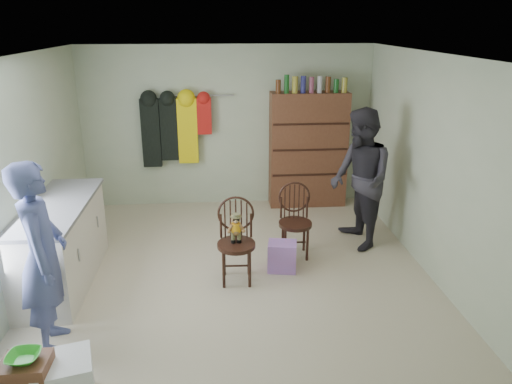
{
  "coord_description": "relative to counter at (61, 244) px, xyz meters",
  "views": [
    {
      "loc": [
        -0.21,
        -5.23,
        2.83
      ],
      "look_at": [
        0.25,
        0.2,
        0.95
      ],
      "focal_mm": 35.0,
      "sensor_mm": 36.0,
      "label": 1
    }
  ],
  "objects": [
    {
      "name": "plastic_tub",
      "position": [
        0.54,
        -1.99,
        -0.27
      ],
      "size": [
        0.52,
        0.5,
        0.41
      ],
      "primitive_type": "cube",
      "rotation": [
        0.0,
        0.0,
        0.27
      ],
      "color": "white",
      "rests_on": "ground"
    },
    {
      "name": "coat_rack",
      "position": [
        1.12,
        2.38,
        0.78
      ],
      "size": [
        1.42,
        0.12,
        1.09
      ],
      "color": "#99999E",
      "rests_on": "ground"
    },
    {
      "name": "bowl",
      "position": [
        0.31,
        -2.08,
        0.05
      ],
      "size": [
        0.24,
        0.24,
        0.06
      ],
      "primitive_type": "imported",
      "color": "green",
      "rests_on": "stool"
    },
    {
      "name": "striped_bag",
      "position": [
        2.5,
        0.07,
        -0.3
      ],
      "size": [
        0.37,
        0.31,
        0.35
      ],
      "primitive_type": "cube",
      "rotation": [
        0.0,
        0.0,
        -0.17
      ],
      "color": "#E572CE",
      "rests_on": "ground"
    },
    {
      "name": "counter",
      "position": [
        0.0,
        0.0,
        0.0
      ],
      "size": [
        0.64,
        1.86,
        0.94
      ],
      "color": "silver",
      "rests_on": "ground"
    },
    {
      "name": "room_walls",
      "position": [
        1.95,
        0.53,
        1.11
      ],
      "size": [
        5.0,
        5.0,
        5.0
      ],
      "color": "beige",
      "rests_on": "ground"
    },
    {
      "name": "chair_far",
      "position": [
        2.71,
        0.49,
        0.03
      ],
      "size": [
        0.43,
        0.43,
        0.93
      ],
      "rotation": [
        0.0,
        0.0,
        -0.03
      ],
      "color": "#351B12",
      "rests_on": "ground"
    },
    {
      "name": "ground_plane",
      "position": [
        1.95,
        0.0,
        -0.47
      ],
      "size": [
        5.0,
        5.0,
        0.0
      ],
      "primitive_type": "plane",
      "color": "beige",
      "rests_on": "ground"
    },
    {
      "name": "chair_front",
      "position": [
        1.95,
        -0.1,
        0.07
      ],
      "size": [
        0.45,
        0.45,
        0.97
      ],
      "rotation": [
        0.0,
        0.0,
        -0.04
      ],
      "color": "#351B12",
      "rests_on": "ground"
    },
    {
      "name": "person_left",
      "position": [
        0.22,
        -1.18,
        0.4
      ],
      "size": [
        0.55,
        0.71,
        1.75
      ],
      "primitive_type": "imported",
      "rotation": [
        0.0,
        0.0,
        1.79
      ],
      "color": "#4D578E",
      "rests_on": "ground"
    },
    {
      "name": "person_right",
      "position": [
        3.58,
        0.69,
        0.44
      ],
      "size": [
        0.79,
        0.96,
        1.82
      ],
      "primitive_type": "imported",
      "rotation": [
        0.0,
        0.0,
        -1.46
      ],
      "color": "#2D2B33",
      "rests_on": "ground"
    },
    {
      "name": "dresser",
      "position": [
        3.2,
        2.3,
        0.44
      ],
      "size": [
        1.2,
        0.39,
        2.07
      ],
      "color": "brown",
      "rests_on": "ground"
    }
  ]
}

